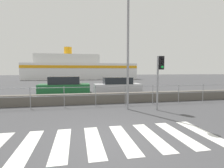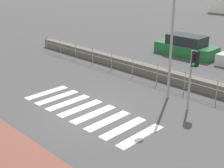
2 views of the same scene
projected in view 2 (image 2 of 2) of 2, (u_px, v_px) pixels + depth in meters
name	position (u px, v px, depth m)	size (l,w,h in m)	color
ground_plane	(89.00, 112.00, 13.96)	(160.00, 160.00, 0.00)	#424244
sidewalk_brick	(3.00, 146.00, 11.21)	(24.00, 1.80, 0.12)	brown
crosswalk	(87.00, 111.00, 14.06)	(6.75, 2.40, 0.01)	silver
seawall	(166.00, 75.00, 17.76)	(23.45, 0.55, 0.62)	#605B54
harbor_fence	(157.00, 71.00, 17.02)	(21.14, 0.04, 1.17)	gray
traffic_light_far	(193.00, 67.00, 13.40)	(0.34, 0.32, 2.78)	gray
streetlamp	(170.00, 23.00, 14.01)	(0.32, 1.28, 5.99)	gray
parked_car_green	(186.00, 47.00, 22.75)	(4.48, 1.80, 1.50)	#1E6633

